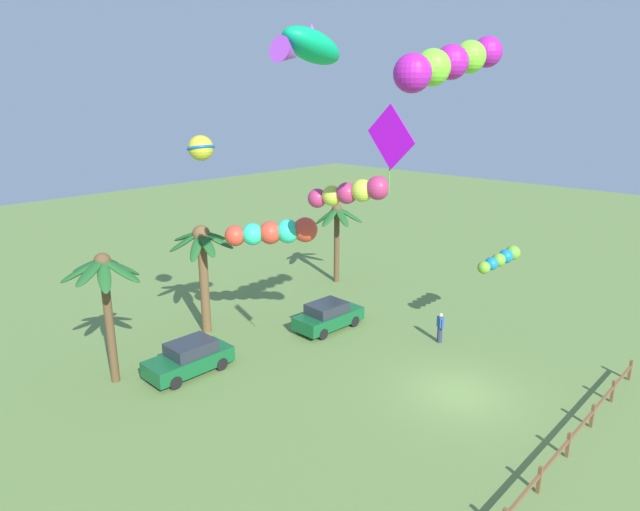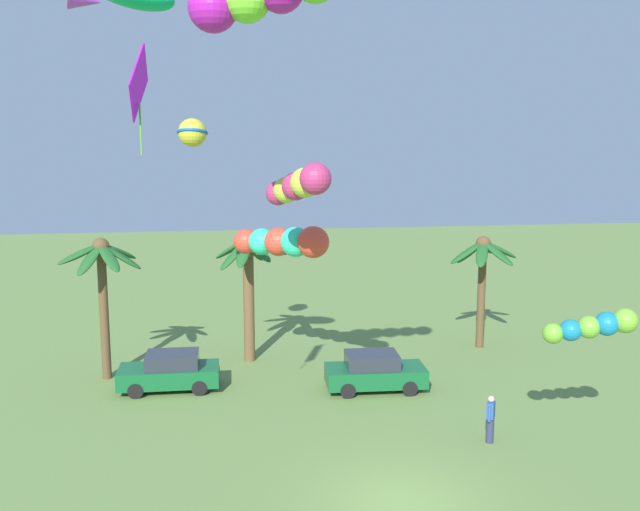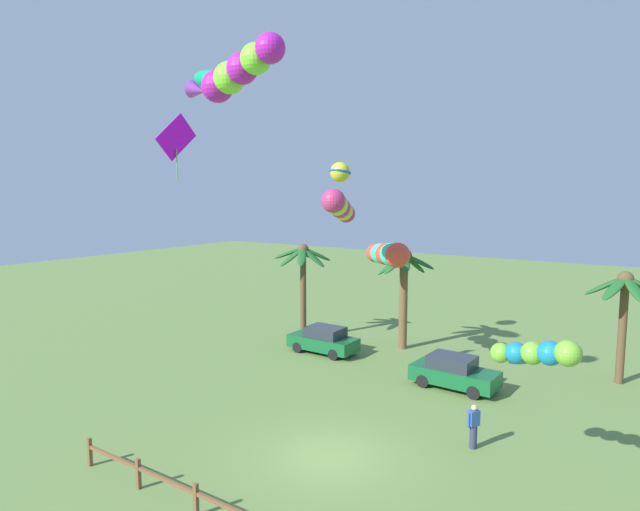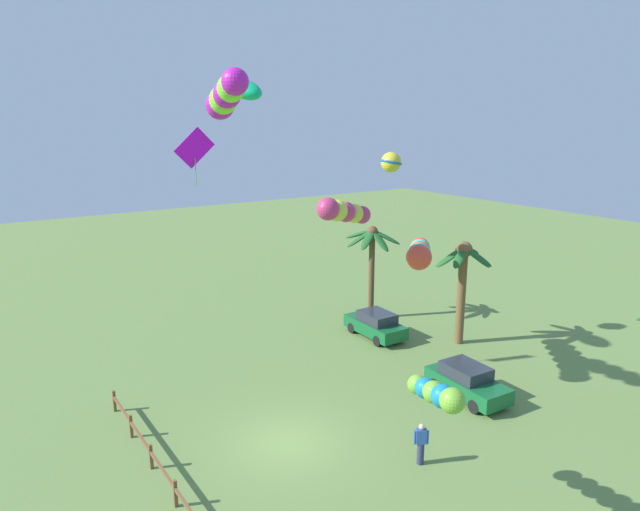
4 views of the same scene
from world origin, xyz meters
name	(u,v)px [view 4 (image 4 of 4)]	position (x,y,z in m)	size (l,w,h in m)	color
ground_plane	(288,443)	(0.00, 0.00, 0.00)	(120.00, 120.00, 0.00)	olive
palm_tree_0	(372,247)	(-9.48, 11.65, 4.56)	(3.33, 3.34, 5.90)	brown
palm_tree_2	(463,269)	(-3.47, 13.19, 4.30)	(3.39, 3.51, 5.84)	brown
rail_fence	(162,471)	(-0.03, -4.92, 0.59)	(12.57, 0.12, 0.95)	brown
parked_car_0	(467,381)	(1.23, 8.65, 0.75)	(3.98, 1.89, 1.51)	#145B2D
parked_car_1	(376,324)	(-6.76, 9.87, 0.75)	(3.93, 1.80, 1.51)	#145B2D
spectator_0	(421,443)	(3.87, 3.33, 0.81)	(0.40, 0.48, 1.59)	#2D3351
kite_tube_0	(343,212)	(-2.30, 4.25, 8.39)	(1.77, 3.34, 1.47)	#BB2F65
kite_diamond_1	(194,149)	(-6.46, -0.65, 11.00)	(0.30, 1.79, 2.51)	#C70CE6
kite_fish_2	(242,90)	(-7.03, 1.99, 13.52)	(2.82, 1.38, 1.41)	#0AB36A
kite_tube_3	(226,96)	(-3.43, -0.48, 13.10)	(4.15, 1.85, 1.79)	#BB1CAE
kite_tube_4	(436,393)	(6.20, 1.53, 4.31)	(2.67, 1.22, 1.14)	#6FB231
kite_tube_5	(419,253)	(-2.34, 8.83, 5.99)	(3.44, 3.39, 1.34)	#E4412D
kite_ball_6	(391,162)	(-5.61, 9.69, 10.05)	(1.38, 1.38, 1.06)	gold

